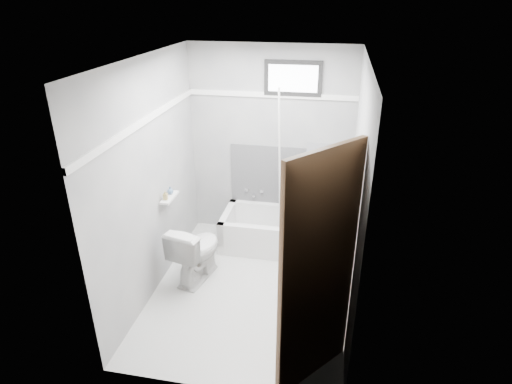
% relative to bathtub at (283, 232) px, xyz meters
% --- Properties ---
extents(floor, '(2.60, 2.60, 0.00)m').
position_rel_bathtub_xyz_m(floor, '(-0.23, -0.93, -0.21)').
color(floor, silver).
rests_on(floor, ground).
extents(ceiling, '(2.60, 2.60, 0.00)m').
position_rel_bathtub_xyz_m(ceiling, '(-0.23, -0.93, 2.19)').
color(ceiling, silver).
rests_on(ceiling, floor).
extents(wall_back, '(2.00, 0.02, 2.40)m').
position_rel_bathtub_xyz_m(wall_back, '(-0.23, 0.37, 0.99)').
color(wall_back, slate).
rests_on(wall_back, floor).
extents(wall_front, '(2.00, 0.02, 2.40)m').
position_rel_bathtub_xyz_m(wall_front, '(-0.23, -2.23, 0.99)').
color(wall_front, slate).
rests_on(wall_front, floor).
extents(wall_left, '(0.02, 2.60, 2.40)m').
position_rel_bathtub_xyz_m(wall_left, '(-1.23, -0.93, 0.99)').
color(wall_left, slate).
rests_on(wall_left, floor).
extents(wall_right, '(0.02, 2.60, 2.40)m').
position_rel_bathtub_xyz_m(wall_right, '(0.77, -0.93, 0.99)').
color(wall_right, slate).
rests_on(wall_right, floor).
extents(bathtub, '(1.50, 0.70, 0.42)m').
position_rel_bathtub_xyz_m(bathtub, '(0.00, 0.00, 0.00)').
color(bathtub, silver).
rests_on(bathtub, floor).
extents(office_chair, '(0.68, 0.68, 1.16)m').
position_rel_bathtub_xyz_m(office_chair, '(0.41, 0.01, 0.49)').
color(office_chair, slate).
rests_on(office_chair, bathtub).
extents(toilet, '(0.53, 0.76, 0.68)m').
position_rel_bathtub_xyz_m(toilet, '(-0.85, -0.82, 0.13)').
color(toilet, silver).
rests_on(toilet, floor).
extents(door, '(0.78, 0.78, 2.00)m').
position_rel_bathtub_xyz_m(door, '(0.75, -2.21, 0.79)').
color(door, brown).
rests_on(door, floor).
extents(window, '(0.66, 0.04, 0.40)m').
position_rel_bathtub_xyz_m(window, '(0.02, 0.36, 1.81)').
color(window, black).
rests_on(window, wall_back).
extents(backerboard, '(1.50, 0.02, 0.78)m').
position_rel_bathtub_xyz_m(backerboard, '(0.02, 0.36, 0.59)').
color(backerboard, '#4C4C4F').
rests_on(backerboard, wall_back).
extents(trim_back, '(2.00, 0.02, 0.06)m').
position_rel_bathtub_xyz_m(trim_back, '(-0.23, 0.36, 1.61)').
color(trim_back, white).
rests_on(trim_back, wall_back).
extents(trim_left, '(0.02, 2.60, 0.06)m').
position_rel_bathtub_xyz_m(trim_left, '(-1.22, -0.93, 1.61)').
color(trim_left, white).
rests_on(trim_left, wall_left).
extents(pole, '(0.02, 0.44, 1.91)m').
position_rel_bathtub_xyz_m(pole, '(-0.08, 0.13, 0.84)').
color(pole, white).
rests_on(pole, bathtub).
extents(shelf, '(0.10, 0.32, 0.02)m').
position_rel_bathtub_xyz_m(shelf, '(-1.16, -0.68, 0.69)').
color(shelf, silver).
rests_on(shelf, wall_left).
extents(soap_bottle_a, '(0.05, 0.05, 0.10)m').
position_rel_bathtub_xyz_m(soap_bottle_a, '(-1.17, -0.76, 0.76)').
color(soap_bottle_a, '#9D8C4E').
rests_on(soap_bottle_a, shelf).
extents(soap_bottle_b, '(0.09, 0.09, 0.08)m').
position_rel_bathtub_xyz_m(soap_bottle_b, '(-1.17, -0.62, 0.75)').
color(soap_bottle_b, slate).
rests_on(soap_bottle_b, shelf).
extents(faucet, '(0.26, 0.10, 0.16)m').
position_rel_bathtub_xyz_m(faucet, '(-0.43, 0.34, 0.34)').
color(faucet, silver).
rests_on(faucet, wall_back).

